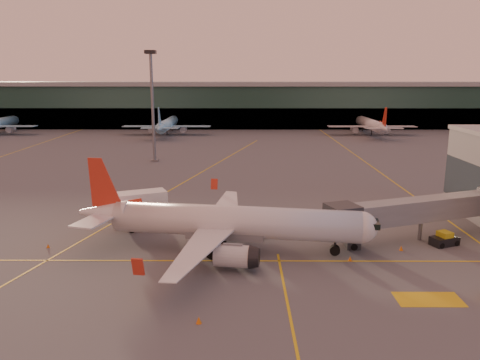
{
  "coord_description": "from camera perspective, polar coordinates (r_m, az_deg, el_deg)",
  "views": [
    {
      "loc": [
        0.95,
        -43.44,
        20.05
      ],
      "look_at": [
        0.56,
        23.6,
        5.0
      ],
      "focal_mm": 35.0,
      "sensor_mm": 36.0,
      "label": 1
    }
  ],
  "objects": [
    {
      "name": "cone_wing_left",
      "position": [
        71.3,
        -1.62,
        -3.45
      ],
      "size": [
        0.46,
        0.46,
        0.58
      ],
      "color": "orange",
      "rests_on": "ground"
    },
    {
      "name": "mast_west_near",
      "position": [
        111.55,
        -10.65,
        9.77
      ],
      "size": [
        2.4,
        2.4,
        25.6
      ],
      "color": "slate",
      "rests_on": "ground"
    },
    {
      "name": "cone_nose",
      "position": [
        58.43,
        19.05,
        -7.85
      ],
      "size": [
        0.45,
        0.45,
        0.57
      ],
      "color": "orange",
      "rests_on": "ground"
    },
    {
      "name": "main_airplane",
      "position": [
        54.19,
        -1.89,
        -5.2
      ],
      "size": [
        35.09,
        31.78,
        10.61
      ],
      "rotation": [
        0.0,
        0.0,
        -0.15
      ],
      "color": "silver",
      "rests_on": "ground"
    },
    {
      "name": "ground",
      "position": [
        47.85,
        -0.86,
        -12.12
      ],
      "size": [
        600.0,
        600.0,
        0.0
      ],
      "primitive_type": "plane",
      "color": "#4C4F54",
      "rests_on": "ground"
    },
    {
      "name": "cone_tail",
      "position": [
        60.63,
        -22.35,
        -7.42
      ],
      "size": [
        0.37,
        0.37,
        0.48
      ],
      "color": "orange",
      "rests_on": "ground"
    },
    {
      "name": "cone_wing_right",
      "position": [
        40.45,
        -5.05,
        -16.65
      ],
      "size": [
        0.47,
        0.47,
        0.59
      ],
      "color": "orange",
      "rests_on": "ground"
    },
    {
      "name": "jet_bridge",
      "position": [
        62.79,
        22.16,
        -3.4
      ],
      "size": [
        25.85,
        11.81,
        5.44
      ],
      "color": "slate",
      "rests_on": "ground"
    },
    {
      "name": "distant_aircraft_row",
      "position": [
        164.16,
        -7.39,
        5.53
      ],
      "size": [
        290.0,
        34.0,
        13.0
      ],
      "color": "#88C6E4",
      "rests_on": "ground"
    },
    {
      "name": "pushback_tug",
      "position": [
        61.92,
        23.67,
        -6.68
      ],
      "size": [
        3.71,
        2.87,
        1.7
      ],
      "rotation": [
        0.0,
        0.0,
        0.39
      ],
      "color": "black",
      "rests_on": "ground"
    },
    {
      "name": "taxi_markings",
      "position": [
        90.57,
        -4.91,
        -0.18
      ],
      "size": [
        100.12,
        173.0,
        0.01
      ],
      "color": "gold",
      "rests_on": "ground"
    },
    {
      "name": "cone_fwd",
      "position": [
        53.74,
        13.28,
        -9.31
      ],
      "size": [
        0.43,
        0.43,
        0.55
      ],
      "color": "orange",
      "rests_on": "ground"
    },
    {
      "name": "terminal",
      "position": [
        185.58,
        0.04,
        9.16
      ],
      "size": [
        400.0,
        20.0,
        17.6
      ],
      "color": "#19382D",
      "rests_on": "ground"
    },
    {
      "name": "catering_truck",
      "position": [
        63.63,
        -11.83,
        -3.3
      ],
      "size": [
        7.04,
        5.17,
        5.02
      ],
      "rotation": [
        0.0,
        0.0,
        0.42
      ],
      "color": "#BB4C1A",
      "rests_on": "ground"
    }
  ]
}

